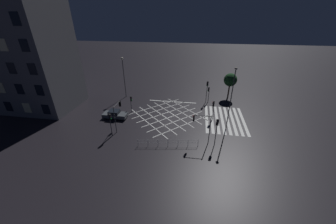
{
  "coord_description": "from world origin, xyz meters",
  "views": [
    {
      "loc": [
        -30.11,
        -4.81,
        16.51
      ],
      "look_at": [
        0.0,
        0.0,
        0.61
      ],
      "focal_mm": 20.0,
      "sensor_mm": 36.0,
      "label": 1
    }
  ],
  "objects_px": {
    "traffic_light_nw_main": "(118,110)",
    "street_lamp_west": "(232,93)",
    "traffic_light_median_south": "(213,106)",
    "traffic_light_sw_main": "(217,127)",
    "traffic_light_median_north": "(131,101)",
    "traffic_light_se_cross": "(209,91)",
    "traffic_light_nw_cross": "(110,120)",
    "traffic_light_sw_cross": "(201,123)",
    "street_lamp_east": "(123,68)",
    "street_tree_near": "(230,80)",
    "traffic_light_se_main": "(207,88)",
    "waiting_car": "(115,114)"
  },
  "relations": [
    {
      "from": "traffic_light_nw_cross",
      "to": "traffic_light_sw_cross",
      "type": "height_order",
      "value": "traffic_light_sw_cross"
    },
    {
      "from": "traffic_light_se_cross",
      "to": "traffic_light_nw_cross",
      "type": "bearing_deg",
      "value": 45.7
    },
    {
      "from": "traffic_light_sw_main",
      "to": "traffic_light_median_north",
      "type": "bearing_deg",
      "value": 62.19
    },
    {
      "from": "traffic_light_se_main",
      "to": "street_tree_near",
      "type": "xyz_separation_m",
      "value": [
        3.33,
        -4.92,
        0.81
      ]
    },
    {
      "from": "traffic_light_se_cross",
      "to": "traffic_light_sw_cross",
      "type": "distance_m",
      "value": 14.69
    },
    {
      "from": "traffic_light_median_south",
      "to": "waiting_car",
      "type": "relative_size",
      "value": 0.83
    },
    {
      "from": "traffic_light_median_north",
      "to": "traffic_light_nw_cross",
      "type": "xyz_separation_m",
      "value": [
        -8.09,
        0.35,
        0.41
      ]
    },
    {
      "from": "street_tree_near",
      "to": "waiting_car",
      "type": "bearing_deg",
      "value": 121.19
    },
    {
      "from": "traffic_light_se_main",
      "to": "street_lamp_west",
      "type": "distance_m",
      "value": 10.95
    },
    {
      "from": "traffic_light_median_north",
      "to": "traffic_light_se_cross",
      "type": "xyz_separation_m",
      "value": [
        6.98,
        -14.35,
        0.07
      ]
    },
    {
      "from": "traffic_light_median_north",
      "to": "street_lamp_east",
      "type": "distance_m",
      "value": 9.04
    },
    {
      "from": "traffic_light_median_south",
      "to": "traffic_light_nw_main",
      "type": "height_order",
      "value": "traffic_light_nw_main"
    },
    {
      "from": "traffic_light_nw_main",
      "to": "street_tree_near",
      "type": "xyz_separation_m",
      "value": [
        15.92,
        -19.03,
        0.77
      ]
    },
    {
      "from": "traffic_light_se_main",
      "to": "traffic_light_median_north",
      "type": "bearing_deg",
      "value": -63.89
    },
    {
      "from": "traffic_light_median_north",
      "to": "waiting_car",
      "type": "relative_size",
      "value": 0.75
    },
    {
      "from": "traffic_light_nw_cross",
      "to": "street_tree_near",
      "type": "relative_size",
      "value": 0.69
    },
    {
      "from": "traffic_light_nw_main",
      "to": "street_lamp_west",
      "type": "xyz_separation_m",
      "value": [
        2.49,
        -17.18,
        2.88
      ]
    },
    {
      "from": "street_lamp_west",
      "to": "traffic_light_se_main",
      "type": "bearing_deg",
      "value": 16.87
    },
    {
      "from": "traffic_light_median_north",
      "to": "street_lamp_east",
      "type": "relative_size",
      "value": 0.37
    },
    {
      "from": "traffic_light_median_north",
      "to": "traffic_light_sw_cross",
      "type": "bearing_deg",
      "value": -30.72
    },
    {
      "from": "traffic_light_se_cross",
      "to": "traffic_light_nw_main",
      "type": "relative_size",
      "value": 0.75
    },
    {
      "from": "waiting_car",
      "to": "street_lamp_east",
      "type": "bearing_deg",
      "value": 99.09
    },
    {
      "from": "street_lamp_west",
      "to": "waiting_car",
      "type": "relative_size",
      "value": 2.34
    },
    {
      "from": "traffic_light_median_north",
      "to": "street_lamp_west",
      "type": "xyz_separation_m",
      "value": [
        -3.25,
        -17.04,
        3.86
      ]
    },
    {
      "from": "street_lamp_east",
      "to": "street_lamp_west",
      "type": "bearing_deg",
      "value": -116.3
    },
    {
      "from": "traffic_light_nw_main",
      "to": "traffic_light_sw_main",
      "type": "xyz_separation_m",
      "value": [
        -2.12,
        -15.05,
        -0.31
      ]
    },
    {
      "from": "traffic_light_median_south",
      "to": "street_tree_near",
      "type": "bearing_deg",
      "value": -110.41
    },
    {
      "from": "traffic_light_median_south",
      "to": "traffic_light_nw_main",
      "type": "distance_m",
      "value": 15.9
    },
    {
      "from": "traffic_light_nw_cross",
      "to": "traffic_light_nw_main",
      "type": "bearing_deg",
      "value": 84.88
    },
    {
      "from": "traffic_light_nw_main",
      "to": "traffic_light_sw_main",
      "type": "relative_size",
      "value": 1.07
    },
    {
      "from": "traffic_light_sw_main",
      "to": "street_lamp_west",
      "type": "bearing_deg",
      "value": -24.77
    },
    {
      "from": "traffic_light_sw_main",
      "to": "street_lamp_east",
      "type": "relative_size",
      "value": 0.48
    },
    {
      "from": "street_lamp_west",
      "to": "traffic_light_median_south",
      "type": "bearing_deg",
      "value": 38.89
    },
    {
      "from": "traffic_light_nw_cross",
      "to": "street_tree_near",
      "type": "distance_m",
      "value": 26.56
    },
    {
      "from": "traffic_light_median_north",
      "to": "traffic_light_se_main",
      "type": "distance_m",
      "value": 15.59
    },
    {
      "from": "street_lamp_east",
      "to": "traffic_light_se_cross",
      "type": "bearing_deg",
      "value": -90.24
    },
    {
      "from": "traffic_light_median_north",
      "to": "traffic_light_median_south",
      "type": "bearing_deg",
      "value": -2.26
    },
    {
      "from": "traffic_light_nw_main",
      "to": "street_lamp_west",
      "type": "distance_m",
      "value": 17.59
    },
    {
      "from": "traffic_light_nw_cross",
      "to": "street_tree_near",
      "type": "xyz_separation_m",
      "value": [
        18.26,
        -19.24,
        1.33
      ]
    },
    {
      "from": "street_tree_near",
      "to": "traffic_light_median_south",
      "type": "bearing_deg",
      "value": 159.59
    },
    {
      "from": "traffic_light_median_south",
      "to": "traffic_light_sw_main",
      "type": "relative_size",
      "value": 0.86
    },
    {
      "from": "traffic_light_se_main",
      "to": "traffic_light_sw_cross",
      "type": "relative_size",
      "value": 1.01
    },
    {
      "from": "traffic_light_median_south",
      "to": "street_lamp_east",
      "type": "distance_m",
      "value": 20.58
    },
    {
      "from": "traffic_light_median_south",
      "to": "traffic_light_nw_main",
      "type": "xyz_separation_m",
      "value": [
        -5.15,
        15.03,
        0.72
      ]
    },
    {
      "from": "traffic_light_sw_main",
      "to": "street_tree_near",
      "type": "bearing_deg",
      "value": -12.45
    },
    {
      "from": "street_lamp_west",
      "to": "street_tree_near",
      "type": "distance_m",
      "value": 13.72
    },
    {
      "from": "traffic_light_se_main",
      "to": "street_lamp_west",
      "type": "relative_size",
      "value": 0.45
    },
    {
      "from": "traffic_light_median_north",
      "to": "street_tree_near",
      "type": "distance_m",
      "value": 21.53
    },
    {
      "from": "traffic_light_nw_cross",
      "to": "traffic_light_sw_cross",
      "type": "distance_m",
      "value": 13.17
    },
    {
      "from": "traffic_light_median_south",
      "to": "street_lamp_west",
      "type": "relative_size",
      "value": 0.36
    }
  ]
}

